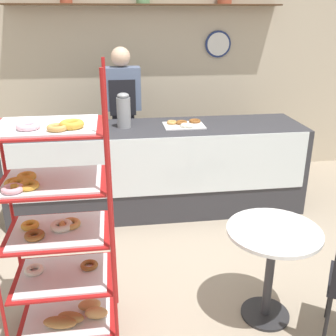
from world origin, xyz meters
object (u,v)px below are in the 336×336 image
(pastry_rack, at_px, (58,234))
(cafe_table, at_px, (272,253))
(donut_tray_counter, at_px, (184,124))
(coffee_carafe, at_px, (124,111))
(person_worker, at_px, (123,116))

(pastry_rack, relative_size, cafe_table, 2.54)
(pastry_rack, height_order, cafe_table, pastry_rack)
(cafe_table, bearing_deg, pastry_rack, 179.03)
(cafe_table, height_order, donut_tray_counter, donut_tray_counter)
(pastry_rack, bearing_deg, coffee_carafe, 75.33)
(pastry_rack, xyz_separation_m, donut_tray_counter, (1.09, 1.77, 0.18))
(cafe_table, relative_size, coffee_carafe, 1.97)
(pastry_rack, distance_m, cafe_table, 1.40)
(cafe_table, relative_size, donut_tray_counter, 1.68)
(pastry_rack, height_order, coffee_carafe, pastry_rack)
(cafe_table, xyz_separation_m, donut_tray_counter, (-0.28, 1.79, 0.42))
(cafe_table, height_order, coffee_carafe, coffee_carafe)
(person_worker, distance_m, coffee_carafe, 0.54)
(cafe_table, bearing_deg, coffee_carafe, 116.43)
(person_worker, xyz_separation_m, donut_tray_counter, (0.62, -0.54, 0.02))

